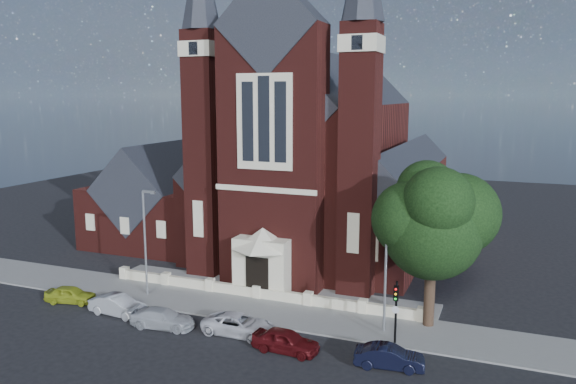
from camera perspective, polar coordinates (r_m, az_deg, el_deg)
name	(u,v)px	position (r m, az deg, el deg)	size (l,w,h in m)	color
ground	(298,267)	(49.92, 1.01, -7.59)	(120.00, 120.00, 0.00)	black
pavement_strip	(246,308)	(40.81, -4.30, -11.67)	(60.00, 5.00, 0.12)	slate
forecourt_paving	(268,290)	(44.21, -2.01, -9.93)	(26.00, 3.00, 0.14)	slate
forecourt_wall	(258,299)	(42.50, -3.11, -10.77)	(24.00, 0.40, 0.90)	beige
church	(327,164)	(55.55, 3.93, 2.81)	(20.01, 34.90, 29.20)	#441512
parish_hall	(162,203)	(58.80, -12.66, -1.13)	(12.00, 12.20, 10.24)	#441512
street_tree	(434,224)	(36.42, 14.58, -3.15)	(6.40, 6.60, 10.70)	black
street_lamp_left	(146,237)	(42.94, -14.25, -4.42)	(1.16, 0.22, 8.09)	gray
street_lamp_right	(387,263)	(35.77, 10.05, -7.13)	(1.16, 0.22, 8.09)	gray
traffic_signal	(396,304)	(34.79, 10.91, -11.16)	(0.28, 0.42, 4.00)	black
car_lime_van	(70,294)	(44.39, -21.23, -9.68)	(1.47, 3.65, 1.24)	#9AA821
car_silver_a	(118,305)	(40.96, -16.87, -10.97)	(1.46, 4.19, 1.38)	#9A9DA1
car_silver_b	(163,318)	(38.21, -12.60, -12.42)	(1.74, 4.27, 1.24)	#B5B9BE
car_white_suv	(239,325)	(36.48, -5.02, -13.27)	(2.16, 4.69, 1.30)	silver
car_dark_red	(286,341)	(34.10, -0.24, -14.87)	(1.63, 4.05, 1.38)	#4C0D0F
car_navy	(389,357)	(32.81, 10.25, -16.17)	(1.34, 3.86, 1.27)	black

